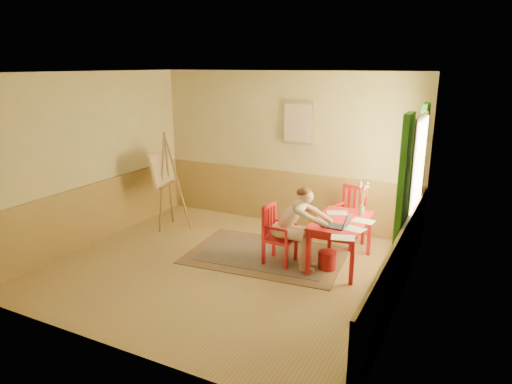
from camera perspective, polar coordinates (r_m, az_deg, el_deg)
The scene contains 14 objects.
room at distance 6.41m, azimuth -4.21°, elevation 2.10°, with size 5.04×4.54×2.84m.
wainscot at distance 7.33m, azimuth -0.88°, elevation -3.44°, with size 5.00×4.50×1.00m.
window at distance 6.67m, azimuth 19.11°, elevation 1.33°, with size 0.12×2.01×2.20m.
wall_portrait at distance 8.17m, azimuth 5.27°, elevation 8.57°, with size 0.60×0.05×0.76m.
rug at distance 7.24m, azimuth 1.27°, elevation -7.87°, with size 2.53×1.81×0.02m.
table at distance 6.80m, azimuth 10.61°, elevation -4.11°, with size 0.75×1.22×0.72m.
chair_left at distance 6.83m, azimuth 2.69°, elevation -5.31°, with size 0.43×0.41×0.91m.
chair_back at distance 7.66m, azimuth 11.59°, elevation -2.97°, with size 0.53×0.54×0.98m.
figure at distance 6.63m, azimuth 4.89°, elevation -3.92°, with size 0.92×0.40×1.24m.
laptop at distance 6.42m, azimuth 10.28°, elevation -4.01°, with size 0.40×0.26×0.23m.
papers at distance 6.57m, azimuth 11.59°, elevation -4.01°, with size 0.79×1.28×0.00m.
vase at distance 7.00m, azimuth 13.17°, elevation -0.92°, with size 0.18×0.26×0.51m.
wastebasket at distance 6.80m, azimuth 8.87°, elevation -8.47°, with size 0.26×0.26×0.28m, color #A52322.
easel at distance 8.32m, azimuth -11.40°, elevation 2.46°, with size 0.65×0.79×1.76m.
Camera 1 is at (3.21, -5.34, 2.90)m, focal length 31.98 mm.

